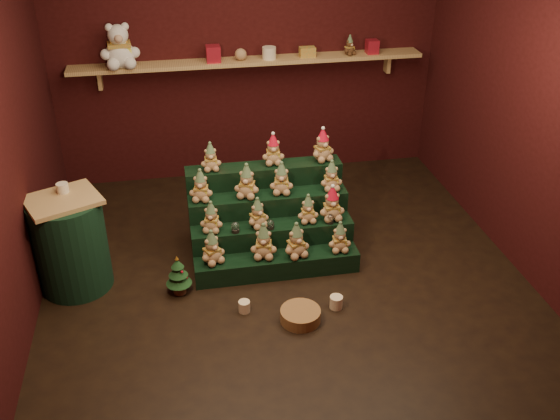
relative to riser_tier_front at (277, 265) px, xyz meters
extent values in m
plane|color=black|center=(0.06, 0.02, -0.09)|extent=(4.00, 4.00, 0.00)
cube|color=black|center=(0.06, 2.07, 1.31)|extent=(4.00, 0.10, 2.80)
cube|color=black|center=(0.06, -2.03, 1.31)|extent=(4.00, 0.10, 2.80)
cube|color=black|center=(2.11, 0.02, 1.31)|extent=(0.10, 4.00, 2.80)
cube|color=tan|center=(0.06, 1.89, 1.21)|extent=(3.60, 0.26, 0.04)
cube|color=tan|center=(-1.44, 1.96, 1.09)|extent=(0.04, 0.12, 0.20)
cube|color=tan|center=(1.56, 1.96, 1.09)|extent=(0.04, 0.12, 0.20)
cube|color=black|center=(0.00, 0.00, 0.00)|extent=(1.40, 0.22, 0.18)
cube|color=black|center=(0.00, 0.22, 0.09)|extent=(1.40, 0.22, 0.36)
cube|color=black|center=(0.00, 0.44, 0.18)|extent=(1.40, 0.22, 0.54)
cube|color=black|center=(0.00, 0.66, 0.27)|extent=(1.40, 0.22, 0.72)
cylinder|color=black|center=(-0.33, 0.16, 0.28)|extent=(0.07, 0.07, 0.03)
sphere|color=white|center=(-0.33, 0.16, 0.33)|extent=(0.07, 0.07, 0.07)
cylinder|color=black|center=(-0.03, 0.16, 0.28)|extent=(0.06, 0.06, 0.02)
sphere|color=white|center=(-0.03, 0.16, 0.32)|extent=(0.06, 0.06, 0.06)
cylinder|color=black|center=(0.49, 0.16, 0.28)|extent=(0.06, 0.06, 0.03)
sphere|color=white|center=(0.49, 0.16, 0.33)|extent=(0.07, 0.07, 0.07)
cube|color=tan|center=(-1.66, 0.15, 0.72)|extent=(0.67, 0.63, 0.04)
cylinder|color=black|center=(-1.66, 0.15, 0.30)|extent=(0.57, 0.57, 0.79)
cylinder|color=beige|center=(-1.66, 0.25, 0.77)|extent=(0.09, 0.09, 0.07)
cylinder|color=#4E2D1C|center=(-0.83, -0.11, -0.06)|extent=(0.11, 0.11, 0.05)
cone|color=#143715|center=(-0.83, -0.11, 0.06)|extent=(0.21, 0.21, 0.11)
cone|color=#143715|center=(-0.83, -0.11, 0.13)|extent=(0.16, 0.16, 0.09)
cone|color=#143715|center=(-0.83, -0.11, 0.20)|extent=(0.11, 0.11, 0.07)
cone|color=orange|center=(-0.83, -0.11, 0.25)|extent=(0.03, 0.03, 0.03)
cylinder|color=beige|center=(-0.34, -0.45, -0.04)|extent=(0.09, 0.09, 0.09)
cylinder|color=beige|center=(0.38, -0.53, -0.04)|extent=(0.10, 0.10, 0.10)
cylinder|color=#90613A|center=(0.07, -0.64, -0.04)|extent=(0.34, 0.34, 0.10)
cube|color=#A51929|center=(-0.30, 1.87, 1.31)|extent=(0.14, 0.14, 0.16)
cylinder|color=beige|center=(0.26, 1.87, 1.29)|extent=(0.14, 0.14, 0.12)
cube|color=#A51929|center=(1.35, 1.87, 1.30)|extent=(0.12, 0.12, 0.14)
sphere|color=tan|center=(-0.03, 1.87, 1.29)|extent=(0.12, 0.12, 0.12)
cube|color=orange|center=(0.66, 1.87, 1.28)|extent=(0.16, 0.10, 0.10)
camera|label=1|loc=(-0.77, -4.30, 3.05)|focal=40.00mm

